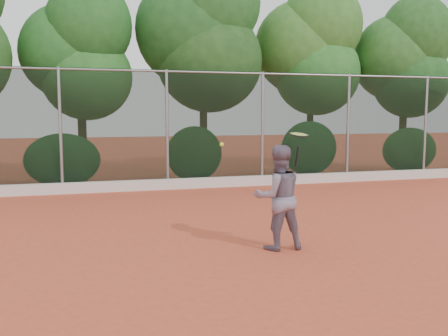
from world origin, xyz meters
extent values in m
plane|color=#C64B2E|center=(0.00, 0.00, 0.00)|extent=(80.00, 80.00, 0.00)
cube|color=silver|center=(0.00, 6.82, 0.15)|extent=(24.00, 0.20, 0.30)
imported|color=slate|center=(0.61, -0.11, 0.86)|extent=(0.86, 0.69, 1.73)
cube|color=black|center=(0.00, 7.00, 1.75)|extent=(24.00, 0.01, 3.50)
cylinder|color=gray|center=(0.00, 7.00, 3.45)|extent=(24.00, 0.06, 0.06)
cylinder|color=gray|center=(-3.00, 7.00, 1.75)|extent=(0.09, 0.09, 3.50)
cylinder|color=gray|center=(0.00, 7.00, 1.75)|extent=(0.09, 0.09, 3.50)
cylinder|color=gray|center=(3.00, 7.00, 1.75)|extent=(0.09, 0.09, 3.50)
cylinder|color=gray|center=(6.00, 7.00, 1.75)|extent=(0.09, 0.09, 3.50)
cylinder|color=gray|center=(9.00, 7.00, 1.75)|extent=(0.09, 0.09, 3.50)
cylinder|color=#472E1B|center=(-2.40, 9.30, 1.20)|extent=(0.28, 0.28, 2.40)
ellipsoid|color=#245F20|center=(-2.20, 9.20, 3.40)|extent=(2.90, 2.40, 2.80)
ellipsoid|color=#1E581E|center=(-2.70, 9.50, 4.20)|extent=(3.20, 2.70, 3.10)
ellipsoid|color=#1B511C|center=(-2.10, 9.00, 5.00)|extent=(2.70, 2.30, 2.90)
cylinder|color=#4A311C|center=(1.60, 9.00, 1.50)|extent=(0.26, 0.26, 3.00)
ellipsoid|color=#2F5F24|center=(1.80, 8.90, 4.00)|extent=(3.60, 3.00, 3.50)
ellipsoid|color=#2A6827|center=(1.30, 9.20, 5.00)|extent=(3.90, 3.20, 3.80)
ellipsoid|color=#2D732B|center=(1.90, 8.80, 5.90)|extent=(3.20, 2.70, 3.30)
cylinder|color=#472D1B|center=(5.70, 9.20, 1.35)|extent=(0.24, 0.24, 2.70)
ellipsoid|color=#246121|center=(5.90, 9.10, 3.70)|extent=(3.20, 2.70, 3.10)
ellipsoid|color=#2E6021|center=(5.40, 9.40, 4.60)|extent=(3.50, 2.90, 3.40)
ellipsoid|color=#2C6121|center=(6.00, 9.00, 5.40)|extent=(3.00, 2.50, 3.10)
cylinder|color=#46331B|center=(9.40, 8.80, 1.25)|extent=(0.28, 0.28, 2.50)
ellipsoid|color=#2C6A28|center=(9.60, 8.70, 3.50)|extent=(3.00, 2.50, 2.90)
ellipsoid|color=#39762D|center=(9.10, 9.00, 4.30)|extent=(3.30, 2.80, 3.20)
ellipsoid|color=#2F6928|center=(9.70, 8.60, 5.10)|extent=(2.80, 2.40, 3.00)
ellipsoid|color=#286A28|center=(-3.00, 7.80, 0.85)|extent=(2.20, 1.16, 1.60)
ellipsoid|color=#295E24|center=(1.00, 7.80, 0.95)|extent=(1.80, 1.04, 1.76)
ellipsoid|color=#2A6F2A|center=(5.00, 7.80, 1.05)|extent=(2.00, 1.10, 1.84)
ellipsoid|color=#33712B|center=(9.00, 7.80, 0.90)|extent=(2.16, 1.12, 1.64)
cylinder|color=black|center=(0.89, -0.21, 1.55)|extent=(0.05, 0.10, 0.33)
torus|color=black|center=(0.89, -0.27, 1.90)|extent=(0.38, 0.38, 0.09)
cylinder|color=#A6C83A|center=(0.89, -0.27, 1.90)|extent=(0.32, 0.32, 0.06)
sphere|color=#E4F036|center=(-0.31, 0.06, 1.74)|extent=(0.07, 0.07, 0.07)
camera|label=1|loc=(-2.52, -7.63, 2.25)|focal=40.00mm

